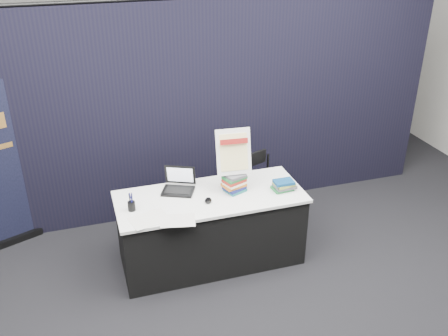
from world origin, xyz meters
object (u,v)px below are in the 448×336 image
info_sign (234,152)px  stacking_chair (256,190)px  display_table (211,228)px  book_stack_short (284,185)px  book_stack_tall (234,183)px  laptop (177,185)px

info_sign → stacking_chair: 0.86m
info_sign → stacking_chair: (0.39, 0.37, -0.68)m
display_table → book_stack_short: bearing=-8.8°
book_stack_tall → info_sign: (0.00, 0.03, 0.31)m
display_table → book_stack_short: 0.84m
book_stack_tall → stacking_chair: book_stack_tall is taller
display_table → info_sign: info_sign is taller
laptop → stacking_chair: 1.00m
book_stack_short → stacking_chair: book_stack_short is taller
book_stack_short → info_sign: size_ratio=0.44×
book_stack_short → stacking_chair: 0.62m
book_stack_tall → laptop: bearing=160.5°
display_table → laptop: size_ratio=5.01×
display_table → book_stack_tall: bearing=2.4°
display_table → stacking_chair: bearing=32.7°
laptop → book_stack_short: bearing=7.4°
laptop → stacking_chair: (0.92, 0.21, -0.33)m
book_stack_tall → book_stack_short: 0.48m
stacking_chair → laptop: bearing=173.9°
display_table → laptop: 0.55m
laptop → display_table: bearing=-10.6°
book_stack_tall → stacking_chair: 0.67m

